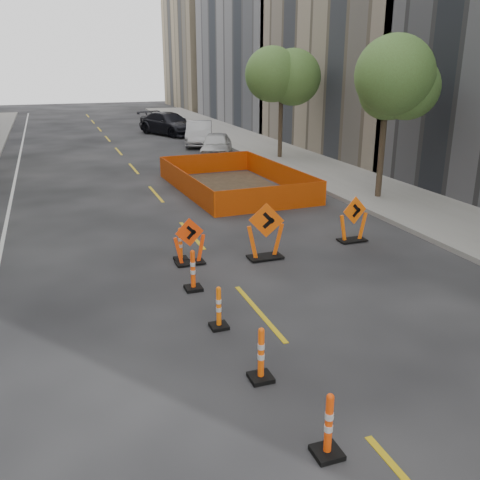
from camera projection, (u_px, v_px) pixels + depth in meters
name	position (u px, v px, depth m)	size (l,w,h in m)	color
ground_plane	(351.00, 417.00, 8.56)	(140.00, 140.00, 0.00)	black
sidewalk_right	(390.00, 197.00, 22.11)	(4.00, 90.00, 0.15)	gray
bld_right_c	(398.00, 33.00, 32.98)	(12.00, 16.00, 14.00)	gray
bld_right_d	(289.00, 5.00, 46.66)	(12.00, 18.00, 20.00)	gray
bld_right_e	(224.00, 38.00, 63.72)	(12.00, 14.00, 16.00)	tan
tree_r_b	(387.00, 85.00, 20.50)	(2.80, 2.80, 5.95)	#382B1E
tree_r_c	(282.00, 78.00, 29.43)	(2.80, 2.80, 5.95)	#382B1E
channelizer_2	(329.00, 425.00, 7.58)	(0.41, 0.41, 1.04)	#FA460A
channelizer_3	(261.00, 354.00, 9.41)	(0.41, 0.41, 1.04)	#FF570A
channelizer_4	(219.00, 307.00, 11.28)	(0.38, 0.38, 0.95)	orange
channelizer_5	(193.00, 270.00, 13.16)	(0.41, 0.41, 1.05)	#FF4A0A
channelizer_6	(180.00, 244.00, 15.13)	(0.39, 0.39, 0.98)	#ED5B09
chevron_sign_left	(189.00, 241.00, 14.79)	(0.90, 0.54, 1.35)	#FF400A
chevron_sign_center	(266.00, 231.00, 15.16)	(1.11, 0.66, 1.66)	#E55009
chevron_sign_right	(353.00, 219.00, 16.65)	(0.98, 0.59, 1.47)	#FF600A
safety_fence	(234.00, 179.00, 23.51)	(4.61, 7.84, 0.98)	#FB500D
parked_car_near	(216.00, 145.00, 31.16)	(1.72, 4.27, 1.46)	silver
parked_car_mid	(199.00, 133.00, 35.84)	(1.66, 4.77, 1.57)	#AAAAB0
parked_car_far	(169.00, 124.00, 40.81)	(2.33, 5.73, 1.66)	black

